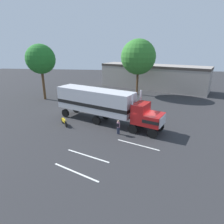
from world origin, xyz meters
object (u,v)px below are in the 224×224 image
object	(u,v)px
tree_left	(138,57)
tree_center	(41,59)
parked_car	(86,97)
motorcycle	(64,121)
person_bystander	(118,127)
semi_truck	(102,103)

from	to	relation	value
tree_left	tree_center	bearing A→B (deg)	-161.69
parked_car	motorcycle	world-z (taller)	parked_car
person_bystander	tree_left	bearing A→B (deg)	83.57
motorcycle	parked_car	bearing A→B (deg)	90.09
semi_truck	tree_center	world-z (taller)	tree_center
tree_left	tree_center	distance (m)	17.80
parked_car	motorcycle	distance (m)	10.84
person_bystander	tree_center	bearing A→B (deg)	137.74
tree_left	person_bystander	bearing A→B (deg)	-96.43
semi_truck	tree_left	distance (m)	16.91
parked_car	tree_center	world-z (taller)	tree_center
parked_car	tree_center	xyz separation A→B (m)	(-7.88, 0.77, 6.34)
person_bystander	parked_car	size ratio (longest dim) A/B	0.34
person_bystander	motorcycle	xyz separation A→B (m)	(-6.86, 1.80, -0.41)
motorcycle	semi_truck	bearing A→B (deg)	19.75
person_bystander	tree_center	xyz separation A→B (m)	(-14.75, 13.40, 6.25)
person_bystander	motorcycle	bearing A→B (deg)	165.26
motorcycle	tree_center	size ratio (longest dim) A/B	0.18
motorcycle	person_bystander	bearing A→B (deg)	-14.74
semi_truck	tree_left	xyz separation A→B (m)	(4.50, 15.57, 4.81)
tree_left	semi_truck	bearing A→B (deg)	-106.10
tree_center	tree_left	bearing A→B (deg)	18.31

